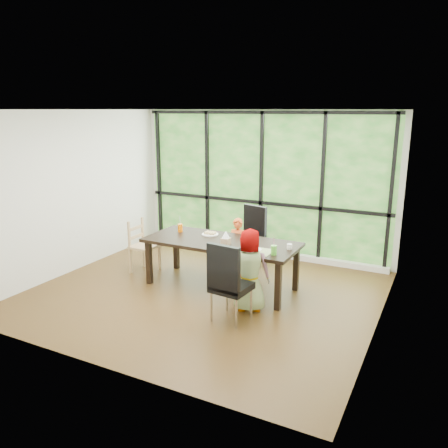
{
  "coord_description": "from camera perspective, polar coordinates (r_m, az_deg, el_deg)",
  "views": [
    {
      "loc": [
        3.12,
        -5.48,
        2.7
      ],
      "look_at": [
        0.21,
        0.25,
        1.05
      ],
      "focal_mm": 35.85,
      "sensor_mm": 36.0,
      "label": 1
    }
  ],
  "objects": [
    {
      "name": "crepe_rolls_far",
      "position": [
        7.16,
        -1.79,
        -1.12
      ],
      "size": [
        0.2,
        0.12,
        0.04
      ],
      "primitive_type": null,
      "color": "tan",
      "rests_on": "plate_far"
    },
    {
      "name": "white_mug",
      "position": [
        6.5,
        8.36,
        -2.87
      ],
      "size": [
        0.08,
        0.08,
        0.08
      ],
      "primitive_type": "cylinder",
      "color": "white",
      "rests_on": "dining_table"
    },
    {
      "name": "placemat",
      "position": [
        6.37,
        3.99,
        -3.44
      ],
      "size": [
        0.48,
        0.35,
        0.01
      ],
      "primitive_type": "cube",
      "color": "tan",
      "rests_on": "dining_table"
    },
    {
      "name": "chair_window_leather",
      "position": [
        7.77,
        3.1,
        -1.77
      ],
      "size": [
        0.55,
        0.55,
        1.08
      ],
      "primitive_type": "cube",
      "rotation": [
        0.0,
        0.0,
        -0.24
      ],
      "color": "black",
      "rests_on": "ground"
    },
    {
      "name": "orange_cup",
      "position": [
        7.37,
        -5.6,
        -0.49
      ],
      "size": [
        0.08,
        0.08,
        0.13
      ],
      "primitive_type": "cylinder",
      "color": "orange",
      "rests_on": "dining_table"
    },
    {
      "name": "ground",
      "position": [
        6.86,
        -2.54,
        -8.78
      ],
      "size": [
        5.0,
        5.0,
        0.0
      ],
      "primitive_type": "plane",
      "color": "black",
      "rests_on": "ground"
    },
    {
      "name": "green_cup",
      "position": [
        6.22,
        6.37,
        -3.33
      ],
      "size": [
        0.08,
        0.08,
        0.13
      ],
      "primitive_type": "cylinder",
      "color": "#5ECF3B",
      "rests_on": "dining_table"
    },
    {
      "name": "child_older",
      "position": [
        6.14,
        3.07,
        -5.86
      ],
      "size": [
        0.66,
        0.56,
        1.15
      ],
      "primitive_type": "imported",
      "rotation": [
        0.0,
        0.0,
        3.56
      ],
      "color": "gray",
      "rests_on": "ground"
    },
    {
      "name": "plate_far",
      "position": [
        7.17,
        -1.79,
        -1.32
      ],
      "size": [
        0.27,
        0.27,
        0.02
      ],
      "primitive_type": "cylinder",
      "color": "white",
      "rests_on": "dining_table"
    },
    {
      "name": "back_wall",
      "position": [
        8.45,
        4.9,
        5.15
      ],
      "size": [
        5.0,
        0.0,
        5.0
      ],
      "primitive_type": "plane",
      "rotation": [
        1.57,
        0.0,
        0.0
      ],
      "color": "silver",
      "rests_on": "ground"
    },
    {
      "name": "child_toddler",
      "position": [
        7.43,
        1.74,
        -2.94
      ],
      "size": [
        0.36,
        0.24,
        0.97
      ],
      "primitive_type": "imported",
      "rotation": [
        0.0,
        0.0,
        0.01
      ],
      "color": "#DD541F",
      "rests_on": "ground"
    },
    {
      "name": "chair_interior_leather",
      "position": [
        5.83,
        0.96,
        -7.33
      ],
      "size": [
        0.5,
        0.5,
        1.08
      ],
      "primitive_type": "cube",
      "rotation": [
        0.0,
        0.0,
        3.04
      ],
      "color": "black",
      "rests_on": "ground"
    },
    {
      "name": "crepe_rolls_near",
      "position": [
        6.41,
        3.84,
        -3.05
      ],
      "size": [
        0.05,
        0.12,
        0.04
      ],
      "primitive_type": null,
      "color": "tan",
      "rests_on": "plate_near"
    },
    {
      "name": "dining_table",
      "position": [
        6.96,
        -0.36,
        -5.11
      ],
      "size": [
        2.43,
        1.16,
        0.75
      ],
      "primitive_type": "cube",
      "rotation": [
        0.0,
        0.0,
        -0.07
      ],
      "color": "black",
      "rests_on": "ground"
    },
    {
      "name": "plate_near",
      "position": [
        6.42,
        3.84,
        -3.26
      ],
      "size": [
        0.22,
        0.22,
        0.01
      ],
      "primitive_type": "cylinder",
      "color": "white",
      "rests_on": "dining_table"
    },
    {
      "name": "window_sill",
      "position": [
        8.66,
        4.47,
        -3.46
      ],
      "size": [
        4.8,
        0.12,
        0.1
      ],
      "primitive_type": "cube",
      "color": "silver",
      "rests_on": "ground"
    },
    {
      "name": "tissue_box",
      "position": [
        6.64,
        0.23,
        -2.22
      ],
      "size": [
        0.12,
        0.12,
        0.1
      ],
      "primitive_type": "cube",
      "color": "tan",
      "rests_on": "dining_table"
    },
    {
      "name": "straw_pink",
      "position": [
        6.19,
        6.39,
        -2.39
      ],
      "size": [
        0.01,
        0.04,
        0.2
      ],
      "primitive_type": "cylinder",
      "rotation": [
        0.14,
        0.0,
        0.0
      ],
      "color": "pink",
      "rests_on": "green_cup"
    },
    {
      "name": "tissue",
      "position": [
        6.61,
        0.23,
        -1.34
      ],
      "size": [
        0.12,
        0.12,
        0.11
      ],
      "primitive_type": "cone",
      "color": "white",
      "rests_on": "tissue_box"
    },
    {
      "name": "chair_end_beech",
      "position": [
        7.7,
        -10.1,
        -2.81
      ],
      "size": [
        0.41,
        0.43,
        0.9
      ],
      "primitive_type": "cube",
      "rotation": [
        0.0,
        0.0,
        1.55
      ],
      "color": "tan",
      "rests_on": "ground"
    },
    {
      "name": "window_mullions",
      "position": [
        8.39,
        4.75,
        5.09
      ],
      "size": [
        4.8,
        0.06,
        2.65
      ],
      "primitive_type": null,
      "color": "black",
      "rests_on": "back_wall"
    },
    {
      "name": "straw_white",
      "position": [
        7.35,
        -5.62,
        0.3
      ],
      "size": [
        0.01,
        0.04,
        0.2
      ],
      "primitive_type": "cylinder",
      "rotation": [
        0.14,
        0.0,
        0.0
      ],
      "color": "white",
      "rests_on": "orange_cup"
    },
    {
      "name": "foliage_backdrop",
      "position": [
        8.43,
        4.85,
        5.13
      ],
      "size": [
        4.8,
        0.02,
        2.65
      ],
      "primitive_type": "cube",
      "color": "#164514",
      "rests_on": "back_wall"
    }
  ]
}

